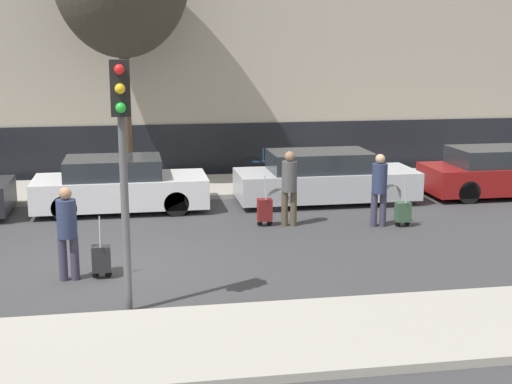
# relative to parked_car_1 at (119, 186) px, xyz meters

# --- Properties ---
(ground_plane) EXTENTS (80.00, 80.00, 0.00)m
(ground_plane) POSITION_rel_parked_car_1_xyz_m (-0.15, -4.64, -0.63)
(ground_plane) COLOR #38383A
(sidewalk_near) EXTENTS (28.00, 2.50, 0.12)m
(sidewalk_near) POSITION_rel_parked_car_1_xyz_m (-0.15, -8.39, -0.57)
(sidewalk_near) COLOR #A39E93
(sidewalk_near) RESTS_ON ground_plane
(sidewalk_far) EXTENTS (28.00, 3.00, 0.12)m
(sidewalk_far) POSITION_rel_parked_car_1_xyz_m (-0.15, 2.36, -0.57)
(sidewalk_far) COLOR #A39E93
(sidewalk_far) RESTS_ON ground_plane
(parked_car_1) EXTENTS (4.20, 1.80, 1.32)m
(parked_car_1) POSITION_rel_parked_car_1_xyz_m (0.00, 0.00, 0.00)
(parked_car_1) COLOR silver
(parked_car_1) RESTS_ON ground_plane
(parked_car_2) EXTENTS (4.62, 1.76, 1.35)m
(parked_car_2) POSITION_rel_parked_car_1_xyz_m (5.21, 0.01, 0.01)
(parked_car_2) COLOR #B7BABF
(parked_car_2) RESTS_ON ground_plane
(parked_car_3) EXTENTS (3.99, 1.76, 1.32)m
(parked_car_3) POSITION_rel_parked_car_1_xyz_m (10.03, 0.03, -0.00)
(parked_car_3) COLOR maroon
(parked_car_3) RESTS_ON ground_plane
(pedestrian_left) EXTENTS (0.35, 0.34, 1.65)m
(pedestrian_left) POSITION_rel_parked_car_1_xyz_m (-0.80, -5.20, 0.31)
(pedestrian_left) COLOR #383347
(pedestrian_left) RESTS_ON ground_plane
(trolley_left) EXTENTS (0.34, 0.29, 1.12)m
(trolley_left) POSITION_rel_parked_car_1_xyz_m (-0.25, -5.18, -0.28)
(trolley_left) COLOR #262628
(trolley_left) RESTS_ON ground_plane
(pedestrian_center) EXTENTS (0.35, 0.34, 1.71)m
(pedestrian_center) POSITION_rel_parked_car_1_xyz_m (3.79, -2.19, 0.34)
(pedestrian_center) COLOR #4C4233
(pedestrian_center) RESTS_ON ground_plane
(trolley_center) EXTENTS (0.34, 0.29, 1.16)m
(trolley_center) POSITION_rel_parked_car_1_xyz_m (3.25, -2.10, -0.26)
(trolley_center) COLOR maroon
(trolley_center) RESTS_ON ground_plane
(pedestrian_right) EXTENTS (0.35, 0.34, 1.65)m
(pedestrian_right) POSITION_rel_parked_car_1_xyz_m (5.77, -2.58, 0.31)
(pedestrian_right) COLOR #383347
(pedestrian_right) RESTS_ON ground_plane
(trolley_right) EXTENTS (0.34, 0.29, 1.10)m
(trolley_right) POSITION_rel_parked_car_1_xyz_m (6.31, -2.69, -0.29)
(trolley_right) COLOR #335138
(trolley_right) RESTS_ON ground_plane
(traffic_light) EXTENTS (0.28, 0.47, 3.84)m
(traffic_light) POSITION_rel_parked_car_1_xyz_m (0.22, -7.00, 2.10)
(traffic_light) COLOR #515154
(traffic_light) RESTS_ON ground_plane
(parked_bicycle) EXTENTS (1.77, 0.06, 0.96)m
(parked_bicycle) POSITION_rel_parked_car_1_xyz_m (4.28, 2.66, -0.14)
(parked_bicycle) COLOR black
(parked_bicycle) RESTS_ON sidewalk_far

